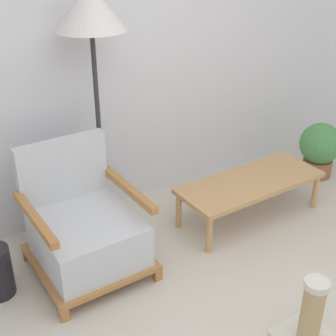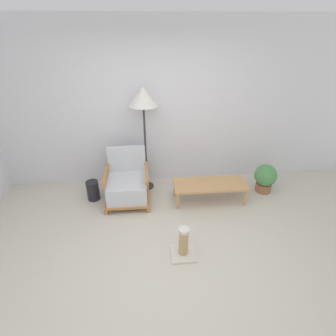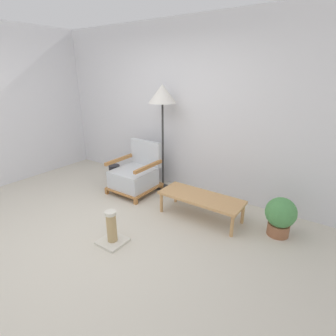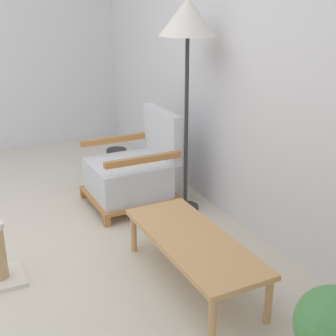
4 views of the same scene
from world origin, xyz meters
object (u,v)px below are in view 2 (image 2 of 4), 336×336
(potted_plant, at_px, (265,177))
(coffee_table, at_px, (210,185))
(floor_lamp, at_px, (143,100))
(scratching_post, at_px, (183,245))
(vase, at_px, (93,190))
(armchair, at_px, (127,184))

(potted_plant, bearing_deg, coffee_table, -169.59)
(potted_plant, bearing_deg, floor_lamp, 171.25)
(coffee_table, height_order, potted_plant, potted_plant)
(floor_lamp, height_order, scratching_post, floor_lamp)
(vase, relative_size, scratching_post, 0.79)
(scratching_post, bearing_deg, vase, 134.79)
(floor_lamp, relative_size, coffee_table, 1.51)
(armchair, distance_m, floor_lamp, 1.34)
(coffee_table, bearing_deg, scratching_post, -117.28)
(coffee_table, height_order, vase, vase)
(scratching_post, bearing_deg, armchair, 120.48)
(vase, bearing_deg, armchair, -6.50)
(vase, bearing_deg, scratching_post, -45.21)
(floor_lamp, distance_m, coffee_table, 1.68)
(potted_plant, bearing_deg, scratching_post, -140.45)
(potted_plant, relative_size, scratching_post, 1.19)
(coffee_table, xyz_separation_m, vase, (-1.88, 0.20, -0.12))
(floor_lamp, height_order, potted_plant, floor_lamp)
(potted_plant, bearing_deg, vase, 179.71)
(floor_lamp, bearing_deg, vase, -161.63)
(armchair, height_order, scratching_post, armchair)
(floor_lamp, relative_size, vase, 5.28)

